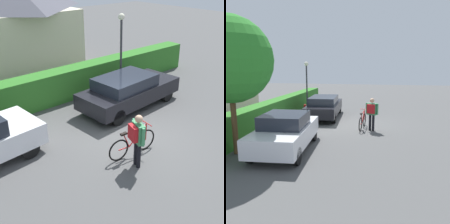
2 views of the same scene
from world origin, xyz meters
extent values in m
plane|color=#4F4F4F|center=(0.00, 0.00, 0.00)|extent=(60.00, 60.00, 0.00)
cube|color=#307426|center=(0.00, 4.27, 0.68)|extent=(15.00, 0.90, 1.36)
cube|color=beige|center=(0.45, 9.84, 1.63)|extent=(5.81, 4.89, 3.26)
cylinder|color=black|center=(-3.54, 2.71, 0.32)|extent=(0.64, 0.23, 0.63)
cylinder|color=black|center=(-3.42, 1.06, 0.32)|extent=(0.64, 0.23, 0.63)
cube|color=black|center=(1.57, 1.78, 0.63)|extent=(4.69, 2.17, 0.63)
cube|color=#1E232D|center=(1.27, 1.76, 1.18)|extent=(2.54, 1.79, 0.47)
cylinder|color=black|center=(3.06, 2.72, 0.31)|extent=(0.64, 0.23, 0.63)
cylinder|color=black|center=(3.18, 1.07, 0.31)|extent=(0.64, 0.23, 0.63)
cylinder|color=black|center=(-0.04, 2.49, 0.31)|extent=(0.64, 0.23, 0.63)
cylinder|color=black|center=(0.09, 0.84, 0.31)|extent=(0.64, 0.23, 0.63)
torus|color=black|center=(-0.35, -0.97, 0.37)|extent=(0.73, 0.13, 0.73)
torus|color=black|center=(-1.42, -0.86, 0.37)|extent=(0.73, 0.13, 0.73)
cylinder|color=#B21E1E|center=(-0.68, -0.94, 0.65)|extent=(0.69, 0.11, 0.63)
cylinder|color=#B21E1E|center=(-1.12, -0.89, 0.60)|extent=(0.26, 0.06, 0.52)
cylinder|color=#B21E1E|center=(-0.82, -0.92, 0.87)|extent=(0.85, 0.12, 0.11)
cylinder|color=#B21E1E|center=(-1.21, -0.88, 0.36)|extent=(0.41, 0.08, 0.05)
cylinder|color=#B21E1E|center=(-0.35, -0.97, 0.66)|extent=(0.04, 0.04, 0.58)
cube|color=black|center=(-1.24, -0.88, 0.89)|extent=(0.23, 0.12, 0.06)
cylinder|color=#B21E1E|center=(-0.35, -0.97, 0.98)|extent=(0.08, 0.50, 0.03)
cylinder|color=black|center=(-1.15, -1.34, 0.42)|extent=(0.13, 0.13, 0.85)
cylinder|color=black|center=(-1.20, -1.50, 0.42)|extent=(0.13, 0.13, 0.85)
cube|color=#3F8C59|center=(-1.18, -1.42, 1.14)|extent=(0.34, 0.53, 0.60)
sphere|color=tan|center=(-1.18, -1.42, 1.59)|extent=(0.23, 0.23, 0.23)
cylinder|color=#3F8C59|center=(-1.09, -1.14, 1.16)|extent=(0.09, 0.09, 0.57)
cylinder|color=#3F8C59|center=(-1.27, -1.70, 1.16)|extent=(0.09, 0.09, 0.57)
cube|color=red|center=(-1.33, -1.37, 1.17)|extent=(0.27, 0.42, 0.46)
cylinder|color=#38383D|center=(2.34, 3.20, 1.67)|extent=(0.10, 0.10, 3.34)
sphere|color=#F2EDCC|center=(2.34, 3.20, 3.46)|extent=(0.28, 0.28, 0.28)
cylinder|color=red|center=(1.70, 3.15, 0.35)|extent=(0.20, 0.20, 0.70)
sphere|color=red|center=(1.70, 3.15, 0.72)|extent=(0.18, 0.18, 0.18)
camera|label=1|loc=(-6.55, -6.52, 5.48)|focal=47.88mm
camera|label=2|loc=(-13.62, -1.99, 3.37)|focal=39.04mm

